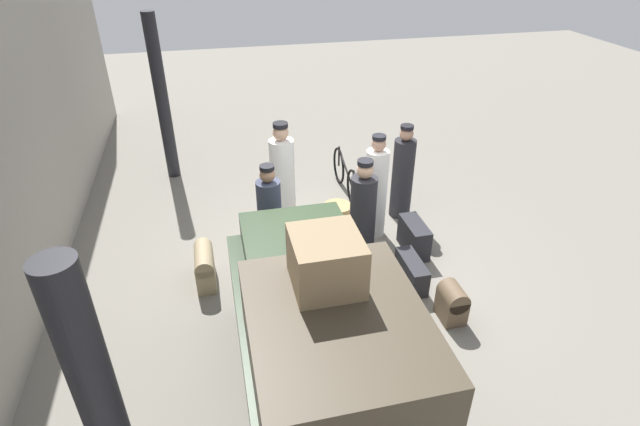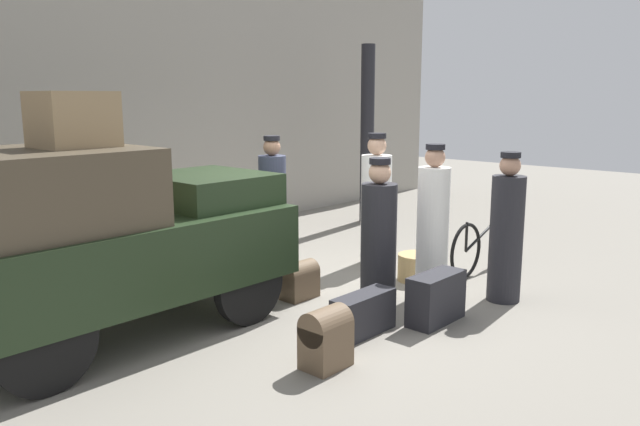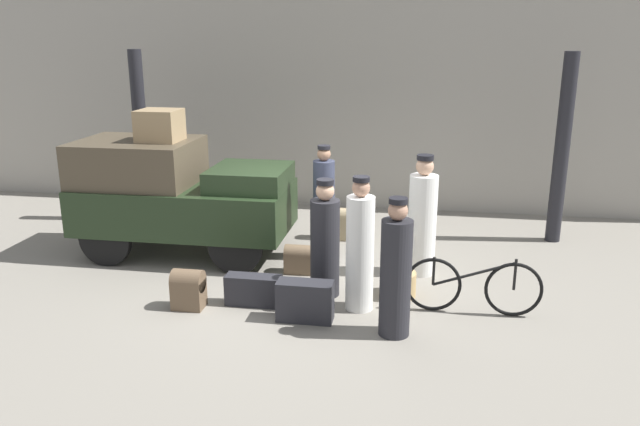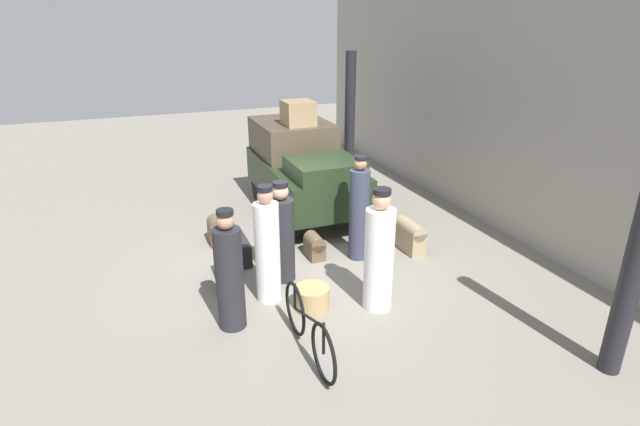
{
  "view_description": "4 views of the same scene",
  "coord_description": "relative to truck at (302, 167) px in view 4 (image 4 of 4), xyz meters",
  "views": [
    {
      "loc": [
        -5.74,
        1.58,
        4.63
      ],
      "look_at": [
        0.2,
        0.2,
        0.95
      ],
      "focal_mm": 28.0,
      "sensor_mm": 36.0,
      "label": 1
    },
    {
      "loc": [
        -5.02,
        -4.55,
        2.28
      ],
      "look_at": [
        0.2,
        0.2,
        0.95
      ],
      "focal_mm": 35.0,
      "sensor_mm": 36.0,
      "label": 2
    },
    {
      "loc": [
        1.63,
        -8.32,
        3.47
      ],
      "look_at": [
        0.2,
        0.2,
        0.95
      ],
      "focal_mm": 35.0,
      "sensor_mm": 36.0,
      "label": 3
    },
    {
      "loc": [
        7.13,
        -2.52,
        3.91
      ],
      "look_at": [
        0.2,
        0.2,
        0.95
      ],
      "focal_mm": 28.0,
      "sensor_mm": 36.0,
      "label": 4
    }
  ],
  "objects": [
    {
      "name": "bicycle",
      "position": [
        4.54,
        -1.54,
        -0.64
      ],
      "size": [
        1.72,
        0.04,
        0.76
      ],
      "color": "black",
      "rests_on": "ground"
    },
    {
      "name": "trunk_wicker_pale",
      "position": [
        2.43,
        1.15,
        -0.72
      ],
      "size": [
        0.67,
        0.27,
        0.56
      ],
      "color": "#9E8966",
      "rests_on": "ground"
    },
    {
      "name": "wicker_basket",
      "position": [
        3.58,
        -1.13,
        -0.84
      ],
      "size": [
        0.49,
        0.49,
        0.33
      ],
      "color": "tan",
      "rests_on": "ground"
    },
    {
      "name": "porter_standing_middle",
      "position": [
        2.6,
        -1.26,
        -0.27
      ],
      "size": [
        0.4,
        0.4,
        1.62
      ],
      "color": "#232328",
      "rests_on": "ground"
    },
    {
      "name": "truck",
      "position": [
        0.0,
        0.0,
        0.0
      ],
      "size": [
        3.33,
        1.59,
        1.83
      ],
      "color": "black",
      "rests_on": "ground"
    },
    {
      "name": "trunk_barrel_dark",
      "position": [
        2.09,
        -0.53,
        -0.79
      ],
      "size": [
        0.42,
        0.26,
        0.43
      ],
      "color": "brown",
      "rests_on": "ground"
    },
    {
      "name": "canopy_pillar_right",
      "position": [
        6.11,
        1.67,
        0.58
      ],
      "size": [
        0.25,
        0.25,
        3.17
      ],
      "color": "black",
      "rests_on": "ground"
    },
    {
      "name": "suitcase_small_leather",
      "position": [
        2.48,
        -2.09,
        -0.75
      ],
      "size": [
        0.7,
        0.29,
        0.51
      ],
      "color": "#232328",
      "rests_on": "ground"
    },
    {
      "name": "porter_carrying_trunk",
      "position": [
        3.59,
        -2.28,
        -0.24
      ],
      "size": [
        0.37,
        0.37,
        1.68
      ],
      "color": "#232328",
      "rests_on": "ground"
    },
    {
      "name": "trunk_umber_medium",
      "position": [
        0.92,
        -1.98,
        -0.74
      ],
      "size": [
        0.4,
        0.3,
        0.53
      ],
      "color": "brown",
      "rests_on": "ground"
    },
    {
      "name": "trunk_on_truck_roof",
      "position": [
        -0.2,
        0.0,
        1.07
      ],
      "size": [
        0.62,
        0.59,
        0.48
      ],
      "color": "#937A56",
      "rests_on": "truck"
    },
    {
      "name": "ground_plane",
      "position": [
        2.21,
        -0.75,
        -1.01
      ],
      "size": [
        30.0,
        30.0,
        0.0
      ],
      "primitive_type": "plane",
      "color": "gray"
    },
    {
      "name": "porter_with_bicycle",
      "position": [
        3.87,
        -0.25,
        -0.19
      ],
      "size": [
        0.41,
        0.41,
        1.79
      ],
      "color": "white",
      "rests_on": "ground"
    },
    {
      "name": "trunk_large_brown",
      "position": [
        1.72,
        -1.75,
        -0.81
      ],
      "size": [
        0.73,
        0.25,
        0.4
      ],
      "color": "#232328",
      "rests_on": "ground"
    },
    {
      "name": "canopy_pillar_left",
      "position": [
        -1.32,
        1.67,
        0.58
      ],
      "size": [
        0.25,
        0.25,
        3.17
      ],
      "color": "black",
      "rests_on": "ground"
    },
    {
      "name": "conductor_in_dark_uniform",
      "position": [
        3.11,
        -1.63,
        -0.2
      ],
      "size": [
        0.36,
        0.36,
        1.76
      ],
      "color": "white",
      "rests_on": "ground"
    },
    {
      "name": "porter_lifting_near_truck",
      "position": [
        2.35,
        0.18,
        -0.17
      ],
      "size": [
        0.34,
        0.34,
        1.81
      ],
      "color": "#33384C",
      "rests_on": "ground"
    },
    {
      "name": "station_building_facade",
      "position": [
        2.21,
        3.32,
        1.24
      ],
      "size": [
        16.0,
        0.15,
        4.5
      ],
      "color": "gray",
      "rests_on": "ground"
    }
  ]
}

